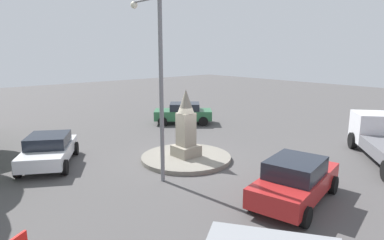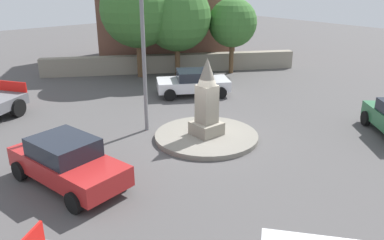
{
  "view_description": "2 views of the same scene",
  "coord_description": "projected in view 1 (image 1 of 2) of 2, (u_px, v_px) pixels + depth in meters",
  "views": [
    {
      "loc": [
        11.42,
        -9.53,
        5.06
      ],
      "look_at": [
        -0.68,
        0.96,
        1.68
      ],
      "focal_mm": 30.95,
      "sensor_mm": 36.0,
      "label": 1
    },
    {
      "loc": [
        9.61,
        10.87,
        6.26
      ],
      "look_at": [
        0.95,
        0.24,
        1.1
      ],
      "focal_mm": 36.08,
      "sensor_mm": 36.0,
      "label": 2
    }
  ],
  "objects": [
    {
      "name": "ground_plane",
      "position": [
        186.0,
        160.0,
        15.6
      ],
      "size": [
        80.0,
        80.0,
        0.0
      ],
      "primitive_type": "plane",
      "color": "#4F4C4C"
    },
    {
      "name": "car_white_passing",
      "position": [
        49.0,
        149.0,
        14.76
      ],
      "size": [
        4.3,
        3.57,
        1.38
      ],
      "color": "silver",
      "rests_on": "ground"
    },
    {
      "name": "streetlamp",
      "position": [
        161.0,
        67.0,
        12.17
      ],
      "size": [
        3.71,
        0.28,
        7.27
      ],
      "color": "slate",
      "rests_on": "ground"
    },
    {
      "name": "traffic_island",
      "position": [
        186.0,
        158.0,
        15.58
      ],
      "size": [
        4.21,
        4.21,
        0.2
      ],
      "primitive_type": "cylinder",
      "color": "gray",
      "rests_on": "ground"
    },
    {
      "name": "car_red_approaching",
      "position": [
        296.0,
        180.0,
        11.12
      ],
      "size": [
        2.64,
        4.49,
        1.53
      ],
      "color": "#B22323",
      "rests_on": "ground"
    },
    {
      "name": "monument",
      "position": [
        186.0,
        127.0,
        15.27
      ],
      "size": [
        1.07,
        1.07,
        3.14
      ],
      "color": "gray",
      "rests_on": "traffic_island"
    },
    {
      "name": "car_green_parked_right",
      "position": [
        183.0,
        113.0,
        23.19
      ],
      "size": [
        3.84,
        4.11,
        1.45
      ],
      "color": "#2D6B42",
      "rests_on": "ground"
    }
  ]
}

